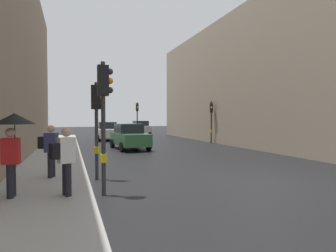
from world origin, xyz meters
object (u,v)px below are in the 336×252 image
(car_white_compact, at_px, (107,131))
(car_silver_hatchback, at_px, (140,127))
(pedestrian_with_umbrella, at_px, (13,131))
(traffic_light_near_left, at_px, (104,104))
(traffic_light_far_median, at_px, (137,113))
(pedestrian_with_black_backpack, at_px, (65,157))
(traffic_light_near_right, at_px, (97,113))
(pedestrian_with_grey_backpack, at_px, (50,148))
(traffic_light_mid_street, at_px, (211,114))
(car_green_estate, at_px, (129,136))

(car_white_compact, height_order, car_silver_hatchback, same)
(car_silver_hatchback, xyz_separation_m, pedestrian_with_umbrella, (-10.11, -27.32, 0.96))
(traffic_light_near_left, distance_m, car_white_compact, 19.20)
(traffic_light_near_left, height_order, pedestrian_with_umbrella, traffic_light_near_left)
(traffic_light_near_left, bearing_deg, traffic_light_far_median, 74.16)
(traffic_light_far_median, relative_size, pedestrian_with_black_backpack, 2.16)
(traffic_light_near_right, xyz_separation_m, pedestrian_with_grey_backpack, (-1.54, 0.20, -1.20))
(traffic_light_far_median, xyz_separation_m, traffic_light_mid_street, (4.58, -8.03, -0.17))
(traffic_light_far_median, height_order, pedestrian_with_umbrella, traffic_light_far_median)
(pedestrian_with_grey_backpack, bearing_deg, pedestrian_with_black_backpack, -78.50)
(traffic_light_near_left, height_order, pedestrian_with_black_backpack, traffic_light_near_left)
(traffic_light_near_right, relative_size, traffic_light_near_left, 0.92)
(traffic_light_near_left, height_order, traffic_light_far_median, traffic_light_far_median)
(traffic_light_far_median, relative_size, car_green_estate, 0.88)
(traffic_light_near_right, xyz_separation_m, car_white_compact, (2.48, 16.91, -1.48))
(traffic_light_near_right, relative_size, pedestrian_with_black_backpack, 1.93)
(traffic_light_near_right, relative_size, car_white_compact, 0.81)
(traffic_light_mid_street, height_order, car_white_compact, traffic_light_mid_street)
(pedestrian_with_black_backpack, bearing_deg, traffic_light_mid_street, 48.76)
(traffic_light_near_right, height_order, pedestrian_with_grey_backpack, traffic_light_near_right)
(car_silver_hatchback, height_order, pedestrian_with_black_backpack, pedestrian_with_black_backpack)
(traffic_light_near_right, height_order, car_silver_hatchback, traffic_light_near_right)
(traffic_light_mid_street, height_order, car_silver_hatchback, traffic_light_mid_street)
(car_silver_hatchback, bearing_deg, pedestrian_with_black_backpack, -107.85)
(traffic_light_near_left, relative_size, pedestrian_with_black_backpack, 2.11)
(traffic_light_mid_street, height_order, pedestrian_with_black_backpack, traffic_light_mid_street)
(car_green_estate, relative_size, pedestrian_with_grey_backpack, 2.45)
(pedestrian_with_umbrella, distance_m, pedestrian_with_black_backpack, 1.43)
(car_white_compact, distance_m, pedestrian_with_grey_backpack, 17.20)
(pedestrian_with_grey_backpack, bearing_deg, traffic_light_near_right, -7.26)
(traffic_light_near_left, distance_m, traffic_light_far_median, 21.76)
(pedestrian_with_umbrella, bearing_deg, car_white_compact, 75.98)
(traffic_light_near_right, distance_m, car_white_compact, 17.16)
(traffic_light_far_median, height_order, car_green_estate, traffic_light_far_median)
(car_white_compact, height_order, pedestrian_with_grey_backpack, pedestrian_with_grey_backpack)
(traffic_light_near_right, bearing_deg, pedestrian_with_grey_backpack, 172.74)
(traffic_light_near_left, bearing_deg, traffic_light_mid_street, 50.82)
(car_silver_hatchback, bearing_deg, pedestrian_with_umbrella, -110.31)
(car_silver_hatchback, bearing_deg, traffic_light_near_left, -106.03)
(car_white_compact, bearing_deg, car_green_estate, -86.48)
(traffic_light_far_median, relative_size, car_white_compact, 0.91)
(pedestrian_with_umbrella, bearing_deg, car_green_estate, 64.24)
(traffic_light_near_right, distance_m, pedestrian_with_black_backpack, 2.81)
(car_green_estate, bearing_deg, pedestrian_with_black_backpack, -109.79)
(traffic_light_far_median, height_order, pedestrian_with_grey_backpack, traffic_light_far_median)
(traffic_light_near_right, xyz_separation_m, traffic_light_far_median, (5.94, 18.88, 0.28))
(traffic_light_mid_street, xyz_separation_m, pedestrian_with_black_backpack, (-11.55, -13.17, -1.30))
(car_white_compact, bearing_deg, pedestrian_with_grey_backpack, -103.53)
(traffic_light_near_left, relative_size, pedestrian_with_umbrella, 1.74)
(car_silver_hatchback, distance_m, pedestrian_with_black_backpack, 29.04)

